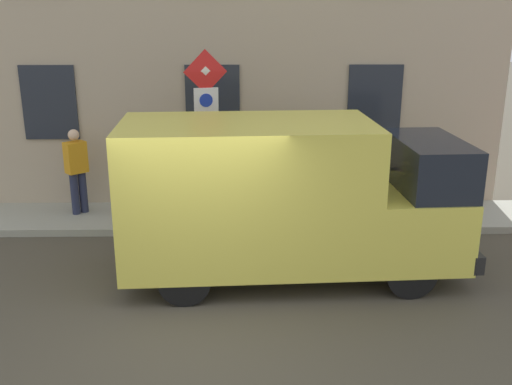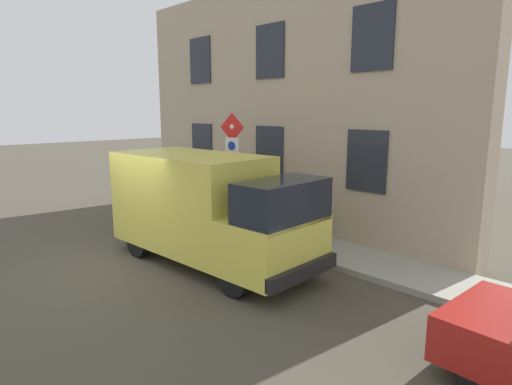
{
  "view_description": "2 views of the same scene",
  "coord_description": "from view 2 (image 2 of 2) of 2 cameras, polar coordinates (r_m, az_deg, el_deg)",
  "views": [
    {
      "loc": [
        -7.38,
        -0.67,
        4.12
      ],
      "look_at": [
        2.62,
        -0.85,
        0.98
      ],
      "focal_mm": 41.34,
      "sensor_mm": 36.0,
      "label": 1
    },
    {
      "loc": [
        -4.55,
        -9.01,
        3.51
      ],
      "look_at": [
        2.96,
        -1.15,
        1.43
      ],
      "focal_mm": 30.43,
      "sensor_mm": 36.0,
      "label": 2
    }
  ],
  "objects": [
    {
      "name": "pedestrian",
      "position": [
        14.68,
        -7.53,
        1.18
      ],
      "size": [
        0.46,
        0.47,
        1.72
      ],
      "rotation": [
        0.0,
        0.0,
        3.88
      ],
      "color": "#262B47",
      "rests_on": "sidewalk_slab"
    },
    {
      "name": "delivery_van",
      "position": [
        9.92,
        -6.39,
        -1.89
      ],
      "size": [
        2.27,
        5.43,
        2.5
      ],
      "rotation": [
        0.0,
        0.0,
        4.76
      ],
      "color": "#E0D44F",
      "rests_on": "ground_plane"
    },
    {
      "name": "bicycle_orange",
      "position": [
        12.23,
        2.9,
        -3.37
      ],
      "size": [
        0.46,
        1.72,
        0.89
      ],
      "rotation": [
        0.0,
        0.0,
        1.49
      ],
      "color": "black",
      "rests_on": "sidewalk_slab"
    },
    {
      "name": "sidewalk_slab",
      "position": [
        12.77,
        -0.8,
        -4.79
      ],
      "size": [
        1.63,
        14.02,
        0.14
      ],
      "primitive_type": "cube",
      "color": "#9B9C8D",
      "rests_on": "ground_plane"
    },
    {
      "name": "bicycle_black",
      "position": [
        12.86,
        -0.07,
        -2.65
      ],
      "size": [
        0.46,
        1.72,
        0.89
      ],
      "rotation": [
        0.0,
        0.0,
        1.64
      ],
      "color": "black",
      "rests_on": "sidewalk_slab"
    },
    {
      "name": "building_facade",
      "position": [
        13.11,
        2.95,
        11.09
      ],
      "size": [
        0.75,
        12.02,
        7.14
      ],
      "color": "tan",
      "rests_on": "ground_plane"
    },
    {
      "name": "bicycle_purple",
      "position": [
        11.64,
        6.19,
        -4.15
      ],
      "size": [
        0.46,
        1.71,
        0.89
      ],
      "rotation": [
        0.0,
        0.0,
        1.69
      ],
      "color": "black",
      "rests_on": "sidewalk_slab"
    },
    {
      "name": "ground_plane",
      "position": [
        10.68,
        -16.15,
        -8.78
      ],
      "size": [
        80.0,
        80.0,
        0.0
      ],
      "primitive_type": "plane",
      "color": "#484236"
    },
    {
      "name": "sign_post_stacked",
      "position": [
        11.99,
        -3.09,
        4.52
      ],
      "size": [
        0.2,
        0.55,
        3.17
      ],
      "color": "#474C47",
      "rests_on": "sidewalk_slab"
    }
  ]
}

